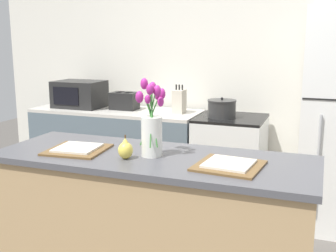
{
  "coord_description": "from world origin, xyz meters",
  "views": [
    {
      "loc": [
        0.88,
        -2.09,
        1.59
      ],
      "look_at": [
        0.0,
        0.25,
        1.07
      ],
      "focal_mm": 45.0,
      "sensor_mm": 36.0,
      "label": 1
    }
  ],
  "objects_px": {
    "flower_vase": "(152,127)",
    "plate_setting_right": "(229,165)",
    "stove_range": "(230,165)",
    "microwave": "(80,94)",
    "cooking_pot": "(222,109)",
    "pear_figurine": "(125,149)",
    "knife_block": "(179,101)",
    "toaster": "(124,101)",
    "plate_setting_left": "(78,149)"
  },
  "relations": [
    {
      "from": "plate_setting_left",
      "to": "knife_block",
      "type": "distance_m",
      "value": 1.68
    },
    {
      "from": "plate_setting_left",
      "to": "microwave",
      "type": "bearing_deg",
      "value": 121.86
    },
    {
      "from": "stove_range",
      "to": "microwave",
      "type": "height_order",
      "value": "microwave"
    },
    {
      "from": "flower_vase",
      "to": "knife_block",
      "type": "relative_size",
      "value": 1.59
    },
    {
      "from": "pear_figurine",
      "to": "knife_block",
      "type": "relative_size",
      "value": 0.49
    },
    {
      "from": "stove_range",
      "to": "pear_figurine",
      "type": "bearing_deg",
      "value": -97.06
    },
    {
      "from": "plate_setting_left",
      "to": "microwave",
      "type": "xyz_separation_m",
      "value": [
        -1.03,
        1.66,
        0.07
      ]
    },
    {
      "from": "pear_figurine",
      "to": "cooking_pot",
      "type": "height_order",
      "value": "same"
    },
    {
      "from": "plate_setting_left",
      "to": "plate_setting_right",
      "type": "height_order",
      "value": "same"
    },
    {
      "from": "plate_setting_right",
      "to": "microwave",
      "type": "relative_size",
      "value": 0.73
    },
    {
      "from": "plate_setting_left",
      "to": "plate_setting_right",
      "type": "bearing_deg",
      "value": 0.0
    },
    {
      "from": "stove_range",
      "to": "toaster",
      "type": "bearing_deg",
      "value": 178.21
    },
    {
      "from": "plate_setting_right",
      "to": "microwave",
      "type": "distance_m",
      "value": 2.54
    },
    {
      "from": "flower_vase",
      "to": "cooking_pot",
      "type": "distance_m",
      "value": 1.55
    },
    {
      "from": "flower_vase",
      "to": "plate_setting_right",
      "type": "height_order",
      "value": "flower_vase"
    },
    {
      "from": "flower_vase",
      "to": "plate_setting_left",
      "type": "distance_m",
      "value": 0.48
    },
    {
      "from": "toaster",
      "to": "microwave",
      "type": "height_order",
      "value": "microwave"
    },
    {
      "from": "knife_block",
      "to": "microwave",
      "type": "bearing_deg",
      "value": -178.85
    },
    {
      "from": "flower_vase",
      "to": "toaster",
      "type": "height_order",
      "value": "flower_vase"
    },
    {
      "from": "plate_setting_right",
      "to": "knife_block",
      "type": "relative_size",
      "value": 1.3
    },
    {
      "from": "stove_range",
      "to": "cooking_pot",
      "type": "relative_size",
      "value": 3.53
    },
    {
      "from": "flower_vase",
      "to": "pear_figurine",
      "type": "relative_size",
      "value": 3.23
    },
    {
      "from": "plate_setting_right",
      "to": "knife_block",
      "type": "bearing_deg",
      "value": 116.88
    },
    {
      "from": "pear_figurine",
      "to": "plate_setting_left",
      "type": "relative_size",
      "value": 0.38
    },
    {
      "from": "plate_setting_left",
      "to": "cooking_pot",
      "type": "relative_size",
      "value": 1.38
    },
    {
      "from": "cooking_pot",
      "to": "knife_block",
      "type": "distance_m",
      "value": 0.44
    },
    {
      "from": "cooking_pot",
      "to": "flower_vase",
      "type": "bearing_deg",
      "value": -90.89
    },
    {
      "from": "cooking_pot",
      "to": "plate_setting_right",
      "type": "bearing_deg",
      "value": -75.23
    },
    {
      "from": "flower_vase",
      "to": "cooking_pot",
      "type": "height_order",
      "value": "flower_vase"
    },
    {
      "from": "stove_range",
      "to": "knife_block",
      "type": "height_order",
      "value": "knife_block"
    },
    {
      "from": "plate_setting_right",
      "to": "microwave",
      "type": "xyz_separation_m",
      "value": [
        -1.92,
        1.66,
        0.07
      ]
    },
    {
      "from": "plate_setting_right",
      "to": "microwave",
      "type": "bearing_deg",
      "value": 139.27
    },
    {
      "from": "cooking_pot",
      "to": "plate_setting_left",
      "type": "bearing_deg",
      "value": -106.46
    },
    {
      "from": "plate_setting_left",
      "to": "microwave",
      "type": "height_order",
      "value": "microwave"
    },
    {
      "from": "microwave",
      "to": "knife_block",
      "type": "distance_m",
      "value": 1.07
    },
    {
      "from": "stove_range",
      "to": "pear_figurine",
      "type": "xyz_separation_m",
      "value": [
        -0.21,
        -1.71,
        0.55
      ]
    },
    {
      "from": "stove_range",
      "to": "plate_setting_left",
      "type": "height_order",
      "value": "plate_setting_left"
    },
    {
      "from": "plate_setting_right",
      "to": "toaster",
      "type": "relative_size",
      "value": 1.25
    },
    {
      "from": "plate_setting_right",
      "to": "cooking_pot",
      "type": "distance_m",
      "value": 1.65
    },
    {
      "from": "flower_vase",
      "to": "knife_block",
      "type": "xyz_separation_m",
      "value": [
        -0.4,
        1.63,
        -0.1
      ]
    },
    {
      "from": "pear_figurine",
      "to": "toaster",
      "type": "distance_m",
      "value": 1.95
    },
    {
      "from": "stove_range",
      "to": "plate_setting_left",
      "type": "relative_size",
      "value": 2.57
    },
    {
      "from": "stove_range",
      "to": "microwave",
      "type": "distance_m",
      "value": 1.68
    },
    {
      "from": "toaster",
      "to": "flower_vase",
      "type": "bearing_deg",
      "value": -58.98
    },
    {
      "from": "flower_vase",
      "to": "plate_setting_right",
      "type": "bearing_deg",
      "value": -6.55
    },
    {
      "from": "toaster",
      "to": "cooking_pot",
      "type": "bearing_deg",
      "value": -5.18
    },
    {
      "from": "pear_figurine",
      "to": "flower_vase",
      "type": "bearing_deg",
      "value": 41.99
    },
    {
      "from": "plate_setting_left",
      "to": "toaster",
      "type": "height_order",
      "value": "toaster"
    },
    {
      "from": "flower_vase",
      "to": "microwave",
      "type": "height_order",
      "value": "flower_vase"
    },
    {
      "from": "toaster",
      "to": "knife_block",
      "type": "bearing_deg",
      "value": -1.28
    }
  ]
}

